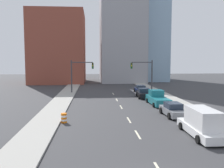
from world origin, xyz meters
name	(u,v)px	position (x,y,z in m)	size (l,w,h in m)	color
sidewalk_left	(72,87)	(-8.29, 44.16, 0.08)	(2.97, 88.31, 0.16)	#9E9B93
sidewalk_right	(146,87)	(8.29, 44.16, 0.08)	(2.97, 88.31, 0.16)	#9E9B93
lane_stripe_at_9m	(138,134)	(0.00, 8.77, 0.00)	(0.16, 2.40, 0.01)	beige
lane_stripe_at_14m	(129,120)	(0.00, 13.77, 0.00)	(0.16, 2.40, 0.01)	beige
lane_stripe_at_21m	(121,107)	(0.00, 20.86, 0.00)	(0.16, 2.40, 0.01)	beige
lane_stripe_at_27m	(117,100)	(0.00, 26.73, 0.00)	(0.16, 2.40, 0.01)	beige
lane_stripe_at_34m	(113,94)	(0.00, 33.67, 0.00)	(0.16, 2.40, 0.01)	beige
building_brick_left	(59,48)	(-12.86, 58.46, 9.39)	(14.00, 16.00, 18.78)	brown
building_office_center	(121,32)	(4.58, 62.46, 14.15)	(12.00, 20.00, 28.29)	#99999E
building_glass_right	(141,16)	(11.22, 66.46, 19.60)	(13.00, 20.00, 39.20)	#8CADC6
traffic_signal_left	(78,72)	(-6.35, 35.20, 3.93)	(4.19, 0.35, 6.07)	#38383D
traffic_signal_right	(146,72)	(6.26, 35.20, 3.93)	(4.19, 0.35, 6.07)	#38383D
traffic_barrel	(64,118)	(-6.45, 13.10, 0.47)	(0.56, 0.56, 0.95)	orange
box_truck_white	(202,123)	(5.00, 7.93, 1.05)	(2.27, 6.09, 2.26)	silver
sedan_gray	(173,110)	(5.04, 15.20, 0.68)	(2.12, 4.68, 1.47)	slate
pickup_truck_teal	(157,99)	(5.21, 22.41, 0.78)	(2.41, 5.99, 1.91)	#196B75
sedan_black	(144,93)	(4.57, 28.59, 0.70)	(2.28, 4.52, 1.55)	black
sedan_navy	(141,89)	(5.26, 34.89, 0.64)	(2.07, 4.42, 1.38)	#141E47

